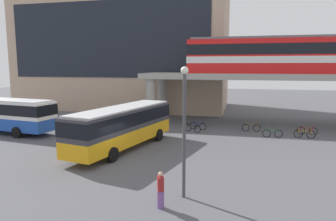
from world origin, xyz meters
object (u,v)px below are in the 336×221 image
(station_building, at_px, (126,49))
(bicycle_green, at_px, (273,133))
(bus_main, at_px, (123,123))
(bicycle_red, at_px, (307,131))
(bicycle_orange, at_px, (305,134))
(train, at_px, (275,55))
(bus_secondary, at_px, (2,112))
(bicycle_blue, at_px, (198,126))
(bicycle_black, at_px, (193,128))
(bicycle_brown, at_px, (251,128))
(pedestrian_by_bike_rack, at_px, (161,191))

(station_building, bearing_deg, bicycle_green, -40.37)
(bus_main, bearing_deg, bicycle_red, 30.20)
(bus_main, xyz_separation_m, bicycle_red, (14.71, 8.56, -1.63))
(bicycle_green, xyz_separation_m, bicycle_orange, (2.72, 0.37, 0.00))
(train, relative_size, bus_secondary, 1.63)
(bus_main, distance_m, bicycle_blue, 9.87)
(bicycle_black, distance_m, bicycle_orange, 10.02)
(bus_main, relative_size, bicycle_blue, 6.56)
(bicycle_brown, bearing_deg, pedestrian_by_bike_rack, -103.77)
(bus_secondary, relative_size, bicycle_blue, 6.54)
(bicycle_red, distance_m, bicycle_orange, 1.55)
(bus_secondary, distance_m, bicycle_orange, 27.90)
(station_building, bearing_deg, bicycle_brown, -39.21)
(bus_main, xyz_separation_m, bicycle_black, (4.21, 7.35, -1.63))
(bicycle_green, relative_size, bicycle_black, 1.05)
(bicycle_red, xyz_separation_m, bicycle_brown, (-4.99, 0.31, 0.00))
(bicycle_red, relative_size, bicycle_green, 1.01)
(bicycle_red, bearing_deg, station_building, 146.73)
(bus_secondary, height_order, bicycle_green, bus_secondary)
(bicycle_red, relative_size, pedestrian_by_bike_rack, 1.07)
(bus_main, distance_m, bicycle_brown, 13.26)
(bus_secondary, height_order, bicycle_blue, bus_secondary)
(bicycle_red, xyz_separation_m, bicycle_blue, (-10.15, 0.04, 0.00))
(bus_main, bearing_deg, bicycle_orange, 26.50)
(bicycle_red, distance_m, bicycle_brown, 5.00)
(bus_main, xyz_separation_m, bicycle_blue, (4.56, 8.60, -1.63))
(bus_main, distance_m, bus_secondary, 13.61)
(station_building, xyz_separation_m, bicycle_black, (13.05, -16.67, -8.52))
(bus_secondary, bearing_deg, station_building, 78.08)
(bicycle_blue, bearing_deg, bicycle_brown, 3.05)
(bicycle_orange, bearing_deg, bus_secondary, -171.30)
(station_building, xyz_separation_m, bus_main, (8.84, -24.02, -6.89))
(station_building, relative_size, bus_main, 2.69)
(station_building, xyz_separation_m, bicycle_green, (20.35, -17.30, -8.52))
(bus_main, bearing_deg, pedestrian_by_bike_rack, -59.53)
(bicycle_blue, relative_size, bicycle_orange, 0.97)
(train, height_order, bicycle_blue, train)
(bus_main, xyz_separation_m, bicycle_orange, (14.23, 7.09, -1.63))
(bus_main, xyz_separation_m, bicycle_green, (11.51, 6.72, -1.63))
(bicycle_orange, bearing_deg, train, 110.22)
(bicycle_blue, xyz_separation_m, bicycle_green, (6.94, -1.88, 0.00))
(bicycle_blue, height_order, bicycle_brown, same)
(train, xyz_separation_m, bus_main, (-11.99, -13.16, -5.49))
(bicycle_green, bearing_deg, bus_main, -149.72)
(bicycle_green, xyz_separation_m, bicycle_black, (-7.30, 0.63, 0.00))
(bus_secondary, relative_size, bicycle_red, 6.31)
(train, xyz_separation_m, pedestrian_by_bike_rack, (-6.67, -22.21, -6.69))
(bus_main, distance_m, pedestrian_by_bike_rack, 10.57)
(station_building, distance_m, bicycle_black, 22.82)
(train, xyz_separation_m, bicycle_green, (-0.49, -6.44, -7.12))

